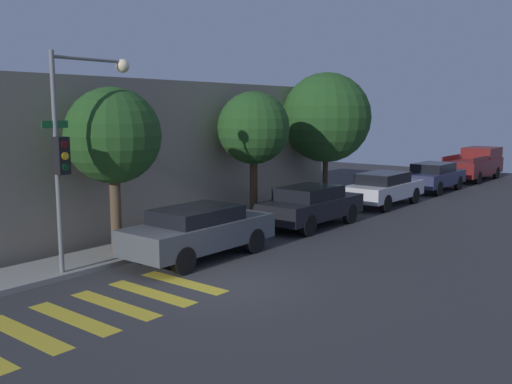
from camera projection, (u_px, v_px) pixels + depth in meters
The scene contains 13 objects.
ground_plane at pixel (219, 285), 13.58m from camera, with size 60.00×60.00×0.00m, color #333335.
sidewalk at pixel (112, 255), 16.10m from camera, with size 26.00×1.79×0.14m, color gray.
building_row at pixel (27, 159), 18.41m from camera, with size 26.00×6.00×5.12m, color gray.
crosswalk at pixel (73, 318), 11.40m from camera, with size 6.56×2.60×0.00m.
traffic_light_pole at pixel (75, 133), 13.99m from camera, with size 2.60×0.56×5.53m.
sedan_near_corner at pixel (199, 230), 15.90m from camera, with size 4.60×1.84×1.46m.
sedan_middle at pixel (310, 205), 20.26m from camera, with size 4.45×1.84×1.46m.
sedan_far_end at pixel (384, 188), 24.71m from camera, with size 4.55×1.80×1.45m.
sedan_tail_of_row at pixel (434, 176), 29.07m from camera, with size 4.46×1.78×1.47m.
pickup_truck at pixel (475, 164), 33.97m from camera, with size 5.50×1.94×1.88m.
tree_near_corner at pixel (113, 136), 15.68m from camera, with size 2.66×2.66×4.77m.
tree_midblock at pixel (254, 129), 20.43m from camera, with size 2.61×2.61×4.80m.
tree_far_end at pixel (326, 118), 24.17m from camera, with size 3.80×3.80×5.72m.
Camera 1 is at (-9.69, -8.89, 4.13)m, focal length 40.00 mm.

